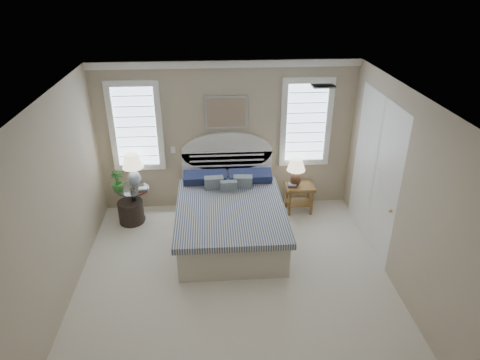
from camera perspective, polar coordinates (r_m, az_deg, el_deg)
name	(u,v)px	position (r m, az deg, el deg)	size (l,w,h in m)	color
floor	(236,293)	(6.13, -0.58, -14.89)	(4.50, 5.00, 0.01)	beige
ceiling	(235,104)	(4.78, -0.73, 10.04)	(4.50, 5.00, 0.01)	silver
wall_back	(226,137)	(7.59, -1.82, 5.69)	(4.50, 0.02, 2.70)	#BBAD8C
wall_left	(50,217)	(5.68, -24.01, -4.48)	(0.02, 5.00, 2.70)	#BBAD8C
wall_right	(411,203)	(5.89, 21.79, -2.90)	(0.02, 5.00, 2.70)	#BBAD8C
crown_molding	(225,64)	(7.18, -1.96, 15.22)	(4.50, 0.08, 0.12)	white
hvac_vent	(324,86)	(5.74, 11.08, 12.21)	(0.30, 0.20, 0.02)	#B2B2B2
switch_plate	(173,150)	(7.67, -8.92, 4.01)	(0.08, 0.01, 0.12)	white
window_left	(136,127)	(7.59, -13.71, 6.94)	(0.90, 0.06, 1.60)	silver
window_right	(306,122)	(7.66, 8.77, 7.59)	(0.90, 0.06, 1.60)	silver
painting	(226,113)	(7.39, -1.86, 8.98)	(0.74, 0.04, 0.58)	silver
closet_door	(374,173)	(6.92, 17.48, 0.88)	(0.02, 1.80, 2.40)	white
bed	(230,215)	(7.08, -1.34, -4.68)	(1.72, 2.28, 1.47)	silver
side_table_left	(134,201)	(7.71, -13.93, -2.71)	(0.56, 0.56, 0.63)	black
nightstand_right	(300,192)	(7.83, 7.95, -1.64)	(0.50, 0.40, 0.53)	olive
floor_pot	(131,212)	(7.76, -14.31, -4.14)	(0.44, 0.44, 0.40)	black
lamp_left	(133,166)	(7.55, -14.08, 1.78)	(0.37, 0.37, 0.59)	white
lamp_right	(296,169)	(7.61, 7.48, 1.43)	(0.37, 0.37, 0.53)	black
potted_plant	(117,182)	(7.48, -16.04, -0.21)	(0.21, 0.21, 0.37)	#37772F
books_left	(143,190)	(7.45, -12.82, -1.26)	(0.17, 0.13, 0.07)	maroon
books_right	(292,185)	(7.68, 6.99, -0.70)	(0.16, 0.13, 0.06)	maroon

